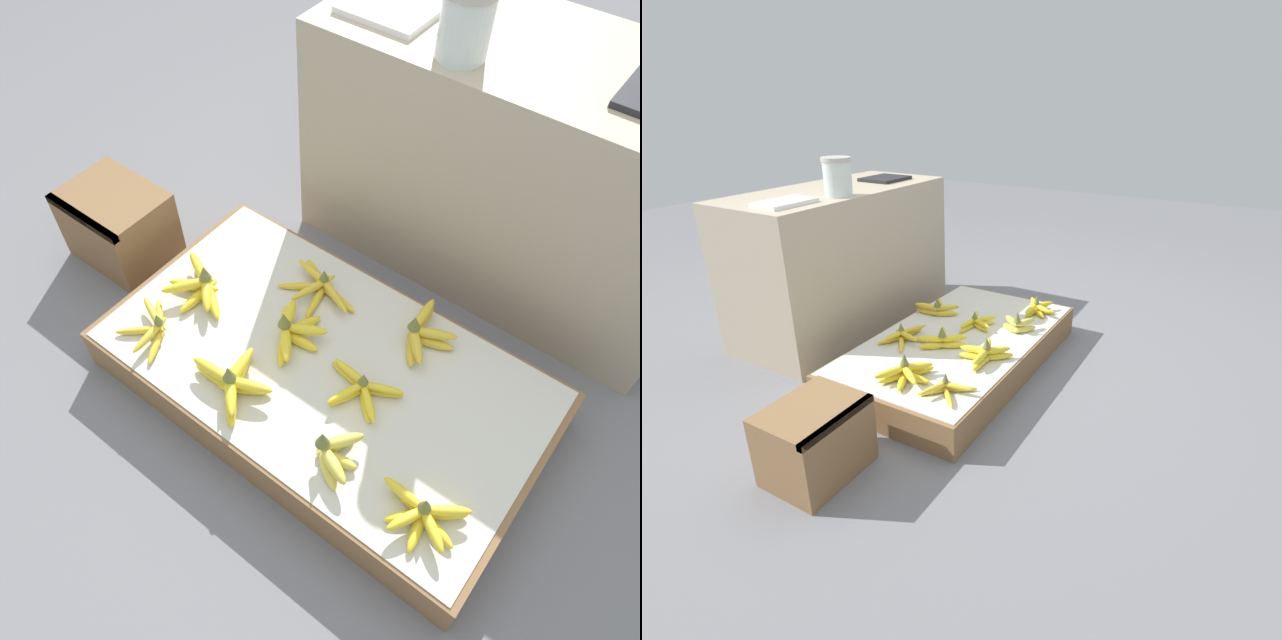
% 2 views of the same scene
% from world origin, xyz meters
% --- Properties ---
extents(ground_plane, '(10.00, 10.00, 0.00)m').
position_xyz_m(ground_plane, '(0.00, 0.00, 0.00)').
color(ground_plane, slate).
extents(display_platform, '(1.27, 0.71, 0.15)m').
position_xyz_m(display_platform, '(0.00, 0.00, 0.08)').
color(display_platform, olive).
rests_on(display_platform, ground_plane).
extents(back_vendor_table, '(1.24, 0.55, 0.77)m').
position_xyz_m(back_vendor_table, '(0.11, 0.81, 0.38)').
color(back_vendor_table, tan).
rests_on(back_vendor_table, ground_plane).
extents(wooden_crate, '(0.33, 0.26, 0.27)m').
position_xyz_m(wooden_crate, '(-0.90, 0.03, 0.13)').
color(wooden_crate, olive).
rests_on(wooden_crate, ground_plane).
extents(banana_bunch_front_left, '(0.19, 0.20, 0.08)m').
position_xyz_m(banana_bunch_front_left, '(-0.46, -0.22, 0.18)').
color(banana_bunch_front_left, gold).
rests_on(banana_bunch_front_left, display_platform).
extents(banana_bunch_front_midleft, '(0.25, 0.22, 0.11)m').
position_xyz_m(banana_bunch_front_midleft, '(-0.15, -0.22, 0.19)').
color(banana_bunch_front_midleft, yellow).
rests_on(banana_bunch_front_midleft, display_platform).
extents(banana_bunch_front_midright, '(0.13, 0.17, 0.12)m').
position_xyz_m(banana_bunch_front_midright, '(0.20, -0.22, 0.19)').
color(banana_bunch_front_midright, '#DBCC4C').
rests_on(banana_bunch_front_midright, display_platform).
extents(banana_bunch_front_right, '(0.22, 0.18, 0.10)m').
position_xyz_m(banana_bunch_front_right, '(0.46, -0.22, 0.18)').
color(banana_bunch_front_right, yellow).
rests_on(banana_bunch_front_right, display_platform).
extents(banana_bunch_middle_left, '(0.24, 0.19, 0.11)m').
position_xyz_m(banana_bunch_middle_left, '(-0.45, -0.02, 0.19)').
color(banana_bunch_middle_left, yellow).
rests_on(banana_bunch_middle_left, display_platform).
extents(banana_bunch_middle_midleft, '(0.19, 0.22, 0.11)m').
position_xyz_m(banana_bunch_middle_midleft, '(-0.12, 0.01, 0.19)').
color(banana_bunch_middle_midleft, yellow).
rests_on(banana_bunch_middle_midleft, display_platform).
extents(banana_bunch_middle_midright, '(0.23, 0.17, 0.08)m').
position_xyz_m(banana_bunch_middle_midright, '(0.14, -0.02, 0.18)').
color(banana_bunch_middle_midright, yellow).
rests_on(banana_bunch_middle_midright, display_platform).
extents(banana_bunch_back_midleft, '(0.26, 0.21, 0.09)m').
position_xyz_m(banana_bunch_back_midleft, '(-0.17, 0.20, 0.18)').
color(banana_bunch_back_midleft, gold).
rests_on(banana_bunch_back_midleft, display_platform).
extents(banana_bunch_back_midright, '(0.15, 0.23, 0.11)m').
position_xyz_m(banana_bunch_back_midright, '(0.18, 0.23, 0.19)').
color(banana_bunch_back_midright, gold).
rests_on(banana_bunch_back_midright, display_platform).
extents(glass_jar, '(0.14, 0.14, 0.18)m').
position_xyz_m(glass_jar, '(-0.05, 0.64, 0.86)').
color(glass_jar, silver).
rests_on(glass_jar, back_vendor_table).
extents(foam_tray_white, '(0.26, 0.16, 0.02)m').
position_xyz_m(foam_tray_white, '(-0.32, 0.70, 0.78)').
color(foam_tray_white, white).
rests_on(foam_tray_white, back_vendor_table).
extents(foam_tray_dark, '(0.24, 0.21, 0.02)m').
position_xyz_m(foam_tray_dark, '(0.46, 0.76, 0.78)').
color(foam_tray_dark, '#232328').
rests_on(foam_tray_dark, back_vendor_table).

